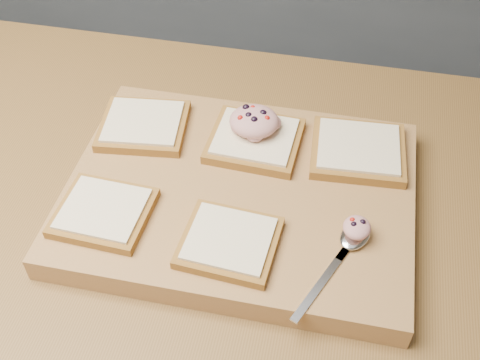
% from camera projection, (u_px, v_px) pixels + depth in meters
% --- Properties ---
extents(cutting_board, '(0.45, 0.34, 0.04)m').
position_uv_depth(cutting_board, '(240.00, 196.00, 0.79)').
color(cutting_board, '#9D7443').
rests_on(cutting_board, island_counter).
extents(bread_far_left, '(0.13, 0.12, 0.02)m').
position_uv_depth(bread_far_left, '(143.00, 125.00, 0.85)').
color(bread_far_left, '#8D5E24').
rests_on(bread_far_left, cutting_board).
extents(bread_far_center, '(0.13, 0.12, 0.02)m').
position_uv_depth(bread_far_center, '(255.00, 140.00, 0.83)').
color(bread_far_center, '#8D5E24').
rests_on(bread_far_center, cutting_board).
extents(bread_far_right, '(0.13, 0.12, 0.02)m').
position_uv_depth(bread_far_right, '(358.00, 150.00, 0.82)').
color(bread_far_right, '#8D5E24').
rests_on(bread_far_right, cutting_board).
extents(bread_near_left, '(0.12, 0.11, 0.02)m').
position_uv_depth(bread_near_left, '(104.00, 212.00, 0.74)').
color(bread_near_left, '#8D5E24').
rests_on(bread_near_left, cutting_board).
extents(bread_near_center, '(0.12, 0.11, 0.02)m').
position_uv_depth(bread_near_center, '(229.00, 242.00, 0.71)').
color(bread_near_center, '#8D5E24').
rests_on(bread_near_center, cutting_board).
extents(tuna_salad_dollop, '(0.07, 0.06, 0.03)m').
position_uv_depth(tuna_salad_dollop, '(254.00, 121.00, 0.82)').
color(tuna_salad_dollop, tan).
rests_on(tuna_salad_dollop, bread_far_center).
extents(spoon, '(0.08, 0.16, 0.01)m').
position_uv_depth(spoon, '(350.00, 242.00, 0.71)').
color(spoon, silver).
rests_on(spoon, cutting_board).
extents(spoon_salad, '(0.03, 0.04, 0.02)m').
position_uv_depth(spoon_salad, '(357.00, 227.00, 0.71)').
color(spoon_salad, tan).
rests_on(spoon_salad, spoon).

